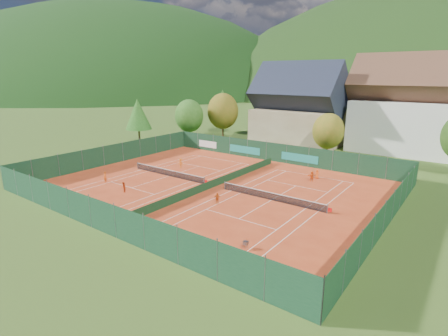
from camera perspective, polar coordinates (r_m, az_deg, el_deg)
ground at (r=43.50m, az=-1.57°, el=-3.12°), size 600.00×600.00×0.00m
clay_pad at (r=43.49m, az=-1.57°, el=-3.09°), size 40.00×32.00×0.01m
court_markings_left at (r=48.61m, az=-9.03°, el=-1.29°), size 11.03×23.83×0.00m
court_markings_right at (r=39.34m, az=7.70°, el=-5.23°), size 11.03×23.83×0.00m
tennis_net_left at (r=48.36m, az=-8.92°, el=-0.76°), size 13.30×0.10×1.02m
tennis_net_right at (r=39.10m, az=7.93°, el=-4.59°), size 13.30×0.10×1.02m
court_divider at (r=43.34m, az=-1.57°, el=-2.47°), size 0.03×28.80×1.00m
fence_north at (r=56.33m, az=8.11°, el=2.55°), size 40.00×0.10×3.00m
fence_south at (r=32.69m, az=-19.26°, el=-7.52°), size 40.00×0.04×3.00m
fence_west at (r=57.20m, az=-17.60°, el=2.21°), size 0.04×32.00×3.00m
fence_east at (r=35.19m, az=25.29°, el=-6.56°), size 0.09×32.00×3.00m
chalet at (r=69.04m, az=12.03°, el=9.02°), size 16.20×12.00×16.00m
hotel_block_a at (r=69.44m, az=28.75°, el=8.17°), size 21.60×11.00×17.25m
tree_west_front at (r=71.26m, az=-5.71°, el=8.46°), size 5.72×5.72×8.69m
tree_west_mid at (r=73.28m, az=-0.19°, el=9.25°), size 6.44×6.44×9.78m
tree_west_back at (r=83.18m, az=-0.22°, el=10.42°), size 5.60×5.60×10.00m
tree_center at (r=58.57m, az=16.66°, el=5.79°), size 5.01×5.01×7.60m
tree_west_side at (r=69.98m, az=-13.87°, el=8.53°), size 5.04×5.04×9.00m
ball_hopper at (r=28.56m, az=3.57°, el=-12.11°), size 0.34×0.34×0.80m
loose_ball_0 at (r=46.68m, az=-16.47°, el=-2.41°), size 0.07×0.07×0.07m
loose_ball_1 at (r=33.35m, az=-8.76°, el=-9.08°), size 0.07×0.07×0.07m
loose_ball_2 at (r=46.18m, az=1.58°, el=-1.96°), size 0.07×0.07×0.07m
loose_ball_3 at (r=52.87m, az=2.91°, el=0.25°), size 0.07×0.07×0.07m
player_left_near at (r=47.46m, az=-18.84°, el=-1.41°), size 0.57×0.39×1.49m
player_left_mid at (r=42.94m, az=-16.07°, el=-3.05°), size 0.78×0.72×1.29m
player_left_far at (r=52.50m, az=-7.07°, el=0.81°), size 0.97×0.62×1.42m
player_right_near at (r=37.73m, az=-1.14°, el=-4.97°), size 0.75×0.77×1.29m
player_right_far_a at (r=48.36m, az=14.95°, el=-0.96°), size 0.63×0.43×1.25m
player_right_far_b at (r=46.91m, az=14.14°, el=-1.31°), size 1.28×1.10×1.39m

